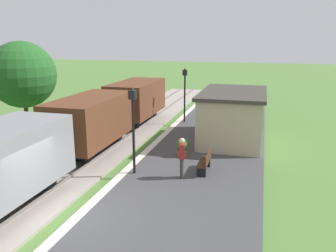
% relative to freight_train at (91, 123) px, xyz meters
% --- Properties ---
extents(ground_plane, '(160.00, 160.00, 0.00)m').
position_rel_freight_train_xyz_m(ground_plane, '(2.40, -6.46, -1.68)').
color(ground_plane, '#517A38').
extents(platform_slab, '(6.00, 60.00, 0.25)m').
position_rel_freight_train_xyz_m(platform_slab, '(5.60, -6.46, -1.55)').
color(platform_slab, '#424244').
rests_on(platform_slab, ground).
extents(platform_edge_stripe, '(0.36, 60.00, 0.01)m').
position_rel_freight_train_xyz_m(platform_edge_stripe, '(2.80, -6.46, -1.42)').
color(platform_edge_stripe, silver).
rests_on(platform_edge_stripe, platform_slab).
extents(track_ballast, '(3.80, 60.00, 0.12)m').
position_rel_freight_train_xyz_m(track_ballast, '(0.00, -6.46, -1.62)').
color(track_ballast, '#9E9389').
rests_on(track_ballast, ground).
extents(rail_near, '(0.07, 60.00, 0.14)m').
position_rel_freight_train_xyz_m(rail_near, '(0.72, -6.46, -1.49)').
color(rail_near, slate).
rests_on(rail_near, track_ballast).
extents(freight_train, '(2.50, 19.40, 2.72)m').
position_rel_freight_train_xyz_m(freight_train, '(0.00, 0.00, 0.00)').
color(freight_train, gray).
rests_on(freight_train, rail_near).
extents(station_hut, '(3.50, 5.80, 2.78)m').
position_rel_freight_train_xyz_m(station_hut, '(6.80, 3.66, -0.02)').
color(station_hut, tan).
rests_on(station_hut, platform_slab).
extents(bench_near_hut, '(0.42, 1.50, 0.91)m').
position_rel_freight_train_xyz_m(bench_near_hut, '(6.16, -1.54, -0.96)').
color(bench_near_hut, '#422819').
rests_on(bench_near_hut, platform_slab).
extents(bench_down_platform, '(0.42, 1.50, 0.91)m').
position_rel_freight_train_xyz_m(bench_down_platform, '(6.16, 7.93, -0.96)').
color(bench_down_platform, '#422819').
rests_on(bench_down_platform, platform_slab).
extents(person_waiting, '(0.31, 0.42, 1.71)m').
position_rel_freight_train_xyz_m(person_waiting, '(5.32, -2.46, -0.49)').
color(person_waiting, '#38332D').
rests_on(person_waiting, platform_slab).
extents(potted_planter, '(0.64, 0.64, 0.92)m').
position_rel_freight_train_xyz_m(potted_planter, '(4.73, 0.20, -0.95)').
color(potted_planter, brown).
rests_on(potted_planter, platform_slab).
extents(lamp_post_near, '(0.28, 0.28, 3.70)m').
position_rel_freight_train_xyz_m(lamp_post_near, '(3.25, -2.48, 1.12)').
color(lamp_post_near, black).
rests_on(lamp_post_near, platform_slab).
extents(lamp_post_far, '(0.28, 0.28, 3.70)m').
position_rel_freight_train_xyz_m(lamp_post_far, '(3.25, 7.22, 1.12)').
color(lamp_post_far, black).
rests_on(lamp_post_far, platform_slab).
extents(tree_trackside_far, '(4.42, 4.42, 5.71)m').
position_rel_freight_train_xyz_m(tree_trackside_far, '(-7.14, 4.22, 1.82)').
color(tree_trackside_far, '#4C3823').
rests_on(tree_trackside_far, ground).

